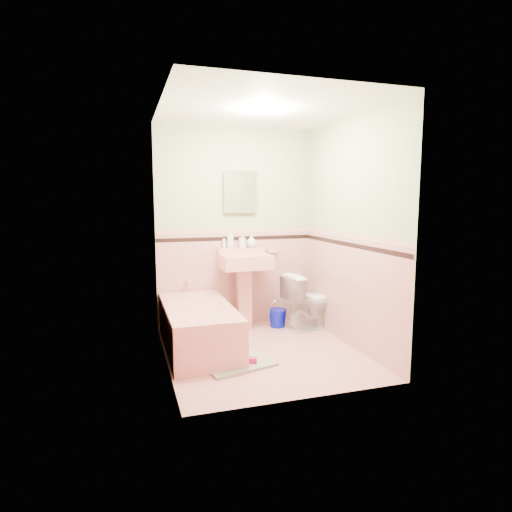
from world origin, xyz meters
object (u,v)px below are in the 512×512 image
object	(u,v)px
sink	(245,292)
medicine_cabinet	(240,192)
soap_bottle_left	(230,238)
toilet	(311,301)
soap_bottle_mid	(242,241)
shoe	(250,360)
soap_bottle_right	(251,241)
bucket	(278,318)
bathtub	(198,328)

from	to	relation	value
sink	medicine_cabinet	size ratio (longest dim) A/B	2.10
soap_bottle_left	toilet	bearing A→B (deg)	-23.00
soap_bottle_mid	shoe	distance (m)	1.72
soap_bottle_right	bucket	world-z (taller)	soap_bottle_right
soap_bottle_right	sink	bearing A→B (deg)	-127.15
soap_bottle_right	shoe	world-z (taller)	soap_bottle_right
soap_bottle_left	soap_bottle_mid	world-z (taller)	soap_bottle_left
bucket	soap_bottle_mid	bearing A→B (deg)	151.82
sink	shoe	size ratio (longest dim) A/B	6.94
medicine_cabinet	toilet	world-z (taller)	medicine_cabinet
soap_bottle_left	shoe	distance (m)	1.72
soap_bottle_mid	soap_bottle_right	xyz separation A→B (m)	(0.12, 0.00, -0.01)
bucket	shoe	size ratio (longest dim) A/B	1.67
sink	bucket	distance (m)	0.55
soap_bottle_right	bucket	size ratio (longest dim) A/B	0.72
soap_bottle_right	bathtub	bearing A→B (deg)	-138.99
medicine_cabinet	shoe	world-z (taller)	medicine_cabinet
toilet	bucket	xyz separation A→B (m)	(-0.37, 0.18, -0.24)
soap_bottle_mid	soap_bottle_right	bearing A→B (deg)	0.00
bathtub	sink	bearing A→B (deg)	37.93
sink	toilet	distance (m)	0.83
medicine_cabinet	soap_bottle_mid	size ratio (longest dim) A/B	2.50
bucket	shoe	distance (m)	1.33
bucket	bathtub	bearing A→B (deg)	-155.83
sink	soap_bottle_left	bearing A→B (deg)	127.74
medicine_cabinet	soap_bottle_left	size ratio (longest dim) A/B	1.86
bathtub	soap_bottle_right	xyz separation A→B (m)	(0.82, 0.71, 0.86)
soap_bottle_left	soap_bottle_right	world-z (taller)	soap_bottle_left
soap_bottle_mid	toilet	distance (m)	1.15
medicine_cabinet	shoe	bearing A→B (deg)	-101.73
shoe	medicine_cabinet	bearing A→B (deg)	99.50
bathtub	shoe	size ratio (longest dim) A/B	11.05
sink	bucket	world-z (taller)	sink
sink	soap_bottle_mid	distance (m)	0.65
medicine_cabinet	soap_bottle_left	xyz separation A→B (m)	(-0.14, -0.03, -0.57)
bathtub	toilet	xyz separation A→B (m)	(1.47, 0.31, 0.13)
medicine_cabinet	toilet	distance (m)	1.62
soap_bottle_mid	soap_bottle_right	world-z (taller)	soap_bottle_mid
bathtub	shoe	xyz separation A→B (m)	(0.40, -0.63, -0.17)
sink	medicine_cabinet	bearing A→B (deg)	90.00
bathtub	sink	size ratio (longest dim) A/B	1.59
toilet	shoe	size ratio (longest dim) A/B	5.20
bucket	shoe	world-z (taller)	bucket
bathtub	soap_bottle_left	bearing A→B (deg)	52.71
toilet	bucket	distance (m)	0.48
medicine_cabinet	bathtub	bearing A→B (deg)	-132.58
soap_bottle_right	toilet	bearing A→B (deg)	-31.09
soap_bottle_left	soap_bottle_mid	size ratio (longest dim) A/B	1.34
sink	bucket	bearing A→B (deg)	-5.02
sink	shoe	world-z (taller)	sink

